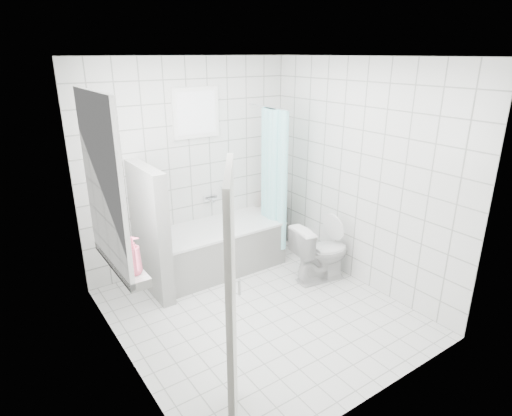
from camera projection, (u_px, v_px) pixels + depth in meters
ground at (259, 312)px, 4.60m from camera, size 3.00×3.00×0.00m
ceiling at (260, 56)px, 3.71m from camera, size 3.00×3.00×0.00m
wall_back at (190, 166)px, 5.31m from camera, size 2.80×0.02×2.60m
wall_front at (383, 254)px, 3.00m from camera, size 2.80×0.02×2.60m
wall_left at (116, 230)px, 3.41m from camera, size 0.02×3.00×2.60m
wall_right at (359, 176)px, 4.90m from camera, size 0.02×3.00×2.60m
window_left at (106, 184)px, 3.56m from camera, size 0.01×0.90×1.40m
window_back at (197, 113)px, 5.11m from camera, size 0.50×0.01×0.50m
window_sill at (121, 262)px, 3.84m from camera, size 0.18×1.02×0.08m
door at (232, 315)px, 2.82m from camera, size 0.47×0.69×2.00m
bathtub at (218, 248)px, 5.44m from camera, size 1.64×0.77×0.58m
partition_wall at (150, 231)px, 4.78m from camera, size 0.15×0.85×1.50m
tiled_ledge at (270, 225)px, 6.19m from camera, size 0.40×0.24×0.55m
toilet at (321, 252)px, 5.16m from camera, size 0.76×0.50×0.72m
curtain_rod at (268, 107)px, 5.24m from camera, size 0.02×0.80×0.02m
shower_curtain at (273, 180)px, 5.45m from camera, size 0.14×0.48×1.78m
tub_faucet at (210, 198)px, 5.56m from camera, size 0.18×0.06×0.06m
sill_bottles at (124, 249)px, 3.70m from camera, size 0.18×0.80×0.33m
ledge_bottles at (272, 200)px, 6.04m from camera, size 0.14×0.16×0.24m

